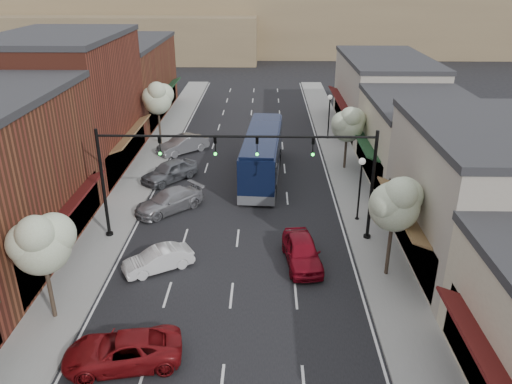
# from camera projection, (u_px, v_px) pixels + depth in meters

# --- Properties ---
(ground) EXTENTS (160.00, 160.00, 0.00)m
(ground) POSITION_uv_depth(u_px,v_px,m) (229.00, 320.00, 23.71)
(ground) COLOR black
(ground) RESTS_ON ground
(sidewalk_left) EXTENTS (2.80, 73.00, 0.15)m
(sidewalk_left) POSITION_uv_depth(u_px,v_px,m) (142.00, 173.00, 40.74)
(sidewalk_left) COLOR gray
(sidewalk_left) RESTS_ON ground
(sidewalk_right) EXTENTS (2.80, 73.00, 0.15)m
(sidewalk_right) POSITION_uv_depth(u_px,v_px,m) (348.00, 175.00, 40.43)
(sidewalk_right) COLOR gray
(sidewalk_right) RESTS_ON ground
(curb_left) EXTENTS (0.25, 73.00, 0.17)m
(curb_left) POSITION_uv_depth(u_px,v_px,m) (159.00, 173.00, 40.71)
(curb_left) COLOR gray
(curb_left) RESTS_ON ground
(curb_right) EXTENTS (0.25, 73.00, 0.17)m
(curb_right) POSITION_uv_depth(u_px,v_px,m) (331.00, 175.00, 40.46)
(curb_right) COLOR gray
(curb_right) RESTS_ON ground
(bldg_left_midfar) EXTENTS (10.14, 14.10, 10.90)m
(bldg_left_midfar) POSITION_uv_depth(u_px,v_px,m) (68.00, 104.00, 40.05)
(bldg_left_midfar) COLOR maroon
(bldg_left_midfar) RESTS_ON ground
(bldg_left_far) EXTENTS (10.14, 18.10, 8.40)m
(bldg_left_far) POSITION_uv_depth(u_px,v_px,m) (123.00, 80.00, 55.18)
(bldg_left_far) COLOR brown
(bldg_left_far) RESTS_ON ground
(bldg_right_midnear) EXTENTS (9.14, 12.10, 7.90)m
(bldg_right_midnear) POSITION_uv_depth(u_px,v_px,m) (484.00, 196.00, 27.36)
(bldg_right_midnear) COLOR #A49B8C
(bldg_right_midnear) RESTS_ON ground
(bldg_right_midfar) EXTENTS (9.14, 12.10, 6.40)m
(bldg_right_midfar) POSITION_uv_depth(u_px,v_px,m) (420.00, 141.00, 38.62)
(bldg_right_midfar) COLOR beige
(bldg_right_midfar) RESTS_ON ground
(bldg_right_far) EXTENTS (9.14, 16.10, 7.40)m
(bldg_right_far) POSITION_uv_depth(u_px,v_px,m) (383.00, 94.00, 51.22)
(bldg_right_far) COLOR #A49B8C
(bldg_right_far) RESTS_ON ground
(hill_far) EXTENTS (120.00, 30.00, 12.00)m
(hill_far) POSITION_uv_depth(u_px,v_px,m) (258.00, 19.00, 103.51)
(hill_far) COLOR #7A6647
(hill_far) RESTS_ON ground
(hill_near) EXTENTS (50.00, 20.00, 8.00)m
(hill_near) POSITION_uv_depth(u_px,v_px,m) (125.00, 36.00, 93.82)
(hill_near) COLOR #7A6647
(hill_near) RESTS_ON ground
(signal_mast_right) EXTENTS (8.22, 0.46, 7.00)m
(signal_mast_right) POSITION_uv_depth(u_px,v_px,m) (333.00, 170.00, 29.04)
(signal_mast_right) COLOR black
(signal_mast_right) RESTS_ON ground
(signal_mast_left) EXTENTS (8.22, 0.46, 7.00)m
(signal_mast_left) POSITION_uv_depth(u_px,v_px,m) (141.00, 168.00, 29.25)
(signal_mast_left) COLOR black
(signal_mast_left) RESTS_ON ground
(tree_right_near) EXTENTS (2.85, 2.65, 5.95)m
(tree_right_near) POSITION_uv_depth(u_px,v_px,m) (396.00, 202.00, 25.36)
(tree_right_near) COLOR #47382B
(tree_right_near) RESTS_ON ground
(tree_right_far) EXTENTS (2.85, 2.65, 5.43)m
(tree_right_far) POSITION_uv_depth(u_px,v_px,m) (348.00, 123.00, 40.16)
(tree_right_far) COLOR #47382B
(tree_right_far) RESTS_ON ground
(tree_left_near) EXTENTS (2.85, 2.65, 5.69)m
(tree_left_near) POSITION_uv_depth(u_px,v_px,m) (41.00, 242.00, 22.10)
(tree_left_near) COLOR #47382B
(tree_left_near) RESTS_ON ground
(tree_left_far) EXTENTS (2.85, 2.65, 6.13)m
(tree_left_far) POSITION_uv_depth(u_px,v_px,m) (158.00, 97.00, 45.70)
(tree_left_far) COLOR #47382B
(tree_left_far) RESTS_ON ground
(lamp_post_near) EXTENTS (0.44, 0.44, 4.44)m
(lamp_post_near) POSITION_uv_depth(u_px,v_px,m) (361.00, 179.00, 31.94)
(lamp_post_near) COLOR black
(lamp_post_near) RESTS_ON ground
(lamp_post_far) EXTENTS (0.44, 0.44, 4.44)m
(lamp_post_far) POSITION_uv_depth(u_px,v_px,m) (329.00, 110.00, 47.93)
(lamp_post_far) COLOR black
(lamp_post_far) RESTS_ON ground
(coach_bus) EXTENTS (3.42, 12.18, 3.68)m
(coach_bus) POSITION_uv_depth(u_px,v_px,m) (262.00, 154.00, 39.60)
(coach_bus) COLOR black
(coach_bus) RESTS_ON ground
(red_hatchback) EXTENTS (2.38, 4.82, 1.58)m
(red_hatchback) POSITION_uv_depth(u_px,v_px,m) (302.00, 251.00, 28.03)
(red_hatchback) COLOR maroon
(red_hatchback) RESTS_ON ground
(parked_car_a) EXTENTS (5.26, 3.13, 1.37)m
(parked_car_a) POSITION_uv_depth(u_px,v_px,m) (123.00, 351.00, 20.84)
(parked_car_a) COLOR maroon
(parked_car_a) RESTS_ON ground
(parked_car_b) EXTENTS (4.01, 3.11, 1.27)m
(parked_car_b) POSITION_uv_depth(u_px,v_px,m) (158.00, 260.00, 27.51)
(parked_car_b) COLOR silver
(parked_car_b) RESTS_ON ground
(parked_car_c) EXTENTS (5.05, 4.96, 1.46)m
(parked_car_c) POSITION_uv_depth(u_px,v_px,m) (169.00, 201.00, 34.31)
(parked_car_c) COLOR #99999E
(parked_car_c) RESTS_ON ground
(parked_car_d) EXTENTS (4.53, 4.92, 1.63)m
(parked_car_d) POSITION_uv_depth(u_px,v_px,m) (169.00, 171.00, 39.17)
(parked_car_d) COLOR slate
(parked_car_d) RESTS_ON ground
(parked_car_e) EXTENTS (4.69, 4.45, 1.58)m
(parked_car_e) POSITION_uv_depth(u_px,v_px,m) (183.00, 144.00, 45.29)
(parked_car_e) COLOR gray
(parked_car_e) RESTS_ON ground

